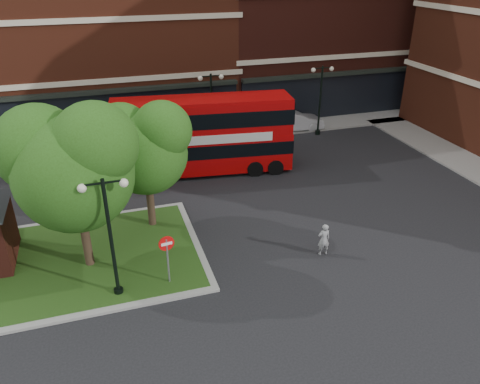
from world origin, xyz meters
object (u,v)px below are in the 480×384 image
object	(u,v)px
car_silver	(97,150)
car_white	(294,121)
bus	(203,131)
woman	(324,239)

from	to	relation	value
car_silver	car_white	bearing A→B (deg)	-79.13
car_white	bus	bearing A→B (deg)	124.69
woman	bus	bearing A→B (deg)	-71.29
bus	car_silver	xyz separation A→B (m)	(-6.11, 3.94, -1.96)
car_silver	car_white	world-z (taller)	car_white
bus	car_white	bearing A→B (deg)	39.90
bus	car_white	size ratio (longest dim) A/B	2.41
woman	car_white	size ratio (longest dim) A/B	0.34
woman	car_white	xyz separation A→B (m)	(5.31, 15.48, -0.03)
woman	car_white	distance (m)	16.37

